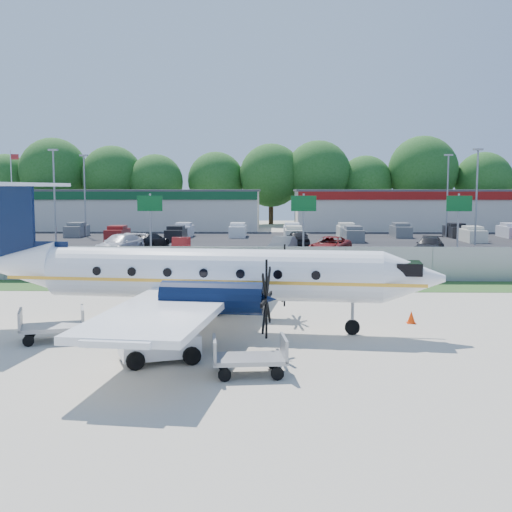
{
  "coord_description": "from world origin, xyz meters",
  "views": [
    {
      "loc": [
        0.68,
        -22.93,
        5.34
      ],
      "look_at": [
        0.0,
        6.0,
        2.3
      ],
      "focal_mm": 45.0,
      "sensor_mm": 36.0,
      "label": 1
    }
  ],
  "objects_px": {
    "aircraft": "(203,274)",
    "pushback_tug": "(163,342)",
    "baggage_cart_far": "(249,357)",
    "baggage_cart_near": "(52,326)"
  },
  "relations": [
    {
      "from": "aircraft",
      "to": "pushback_tug",
      "type": "relative_size",
      "value": 6.67
    },
    {
      "from": "pushback_tug",
      "to": "baggage_cart_far",
      "type": "xyz_separation_m",
      "value": [
        2.75,
        -1.45,
        -0.1
      ]
    },
    {
      "from": "pushback_tug",
      "to": "baggage_cart_near",
      "type": "bearing_deg",
      "value": 149.85
    },
    {
      "from": "baggage_cart_near",
      "to": "pushback_tug",
      "type": "bearing_deg",
      "value": -30.15
    },
    {
      "from": "baggage_cart_far",
      "to": "baggage_cart_near",
      "type": "bearing_deg",
      "value": 150.73
    },
    {
      "from": "baggage_cart_near",
      "to": "baggage_cart_far",
      "type": "distance_m",
      "value": 8.12
    },
    {
      "from": "baggage_cart_near",
      "to": "baggage_cart_far",
      "type": "bearing_deg",
      "value": -29.27
    },
    {
      "from": "aircraft",
      "to": "baggage_cart_near",
      "type": "distance_m",
      "value": 5.71
    },
    {
      "from": "aircraft",
      "to": "pushback_tug",
      "type": "bearing_deg",
      "value": -100.15
    },
    {
      "from": "aircraft",
      "to": "baggage_cart_near",
      "type": "bearing_deg",
      "value": -159.39
    }
  ]
}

